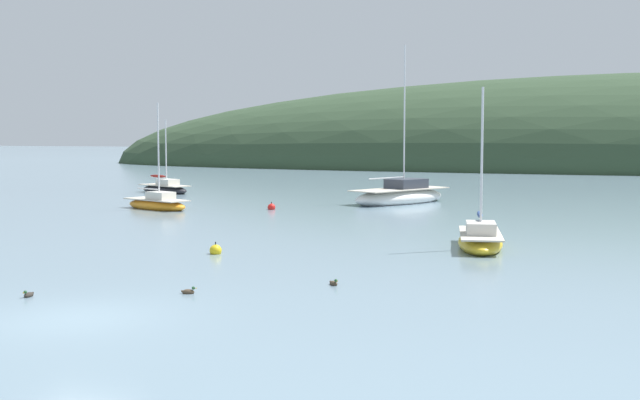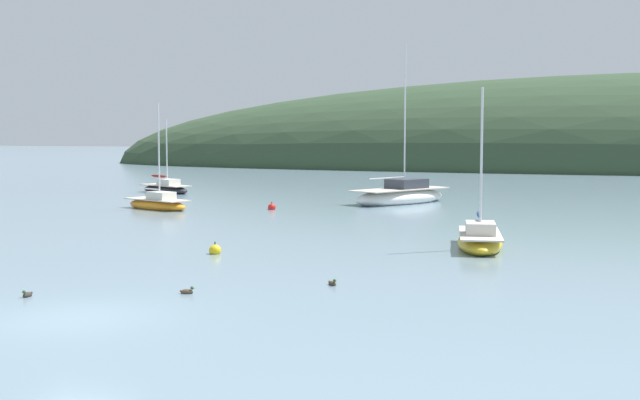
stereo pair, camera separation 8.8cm
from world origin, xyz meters
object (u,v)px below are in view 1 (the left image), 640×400
at_px(sailboat_cream_ketch, 480,240).
at_px(mooring_buoy_outer, 216,251).
at_px(sailboat_red_portside, 165,189).
at_px(duck_straggler, 334,283).
at_px(duck_lone_right, 188,292).
at_px(sailboat_yellow_far, 157,204).
at_px(duck_trailing, 29,295).
at_px(mooring_buoy_inner, 271,207).
at_px(sailboat_blue_center, 400,196).

distance_m(sailboat_cream_ketch, mooring_buoy_outer, 9.90).
distance_m(sailboat_red_portside, sailboat_cream_ketch, 32.91).
relative_size(sailboat_red_portside, mooring_buoy_outer, 10.03).
bearing_deg(duck_straggler, duck_lone_right, -146.01).
bearing_deg(sailboat_yellow_far, duck_lone_right, -60.30).
distance_m(sailboat_red_portside, duck_straggler, 37.32).
height_order(duck_trailing, duck_straggler, same).
bearing_deg(duck_trailing, sailboat_cream_ketch, 49.99).
relative_size(sailboat_cream_ketch, mooring_buoy_inner, 11.50).
height_order(sailboat_blue_center, duck_straggler, sailboat_blue_center).
relative_size(sailboat_blue_center, duck_straggler, 26.76).
height_order(duck_lone_right, duck_straggler, same).
xyz_separation_m(sailboat_cream_ketch, duck_trailing, (-10.63, -12.67, -0.27)).
xyz_separation_m(duck_trailing, duck_straggler, (7.33, 3.93, 0.00)).
height_order(sailboat_yellow_far, sailboat_cream_ketch, sailboat_cream_ketch).
bearing_deg(sailboat_red_portside, duck_lone_right, -61.76).
xyz_separation_m(sailboat_red_portside, sailboat_cream_ketch, (24.49, -21.98, 0.01)).
bearing_deg(mooring_buoy_outer, sailboat_blue_center, 84.11).
bearing_deg(sailboat_red_portside, sailboat_yellow_far, -64.68).
distance_m(sailboat_cream_ketch, duck_trailing, 16.54).
height_order(sailboat_cream_ketch, duck_trailing, sailboat_cream_ketch).
height_order(sailboat_yellow_far, duck_trailing, sailboat_yellow_far).
bearing_deg(sailboat_blue_center, sailboat_red_portside, 169.03).
distance_m(sailboat_yellow_far, duck_straggler, 25.08).
relative_size(mooring_buoy_inner, duck_lone_right, 1.28).
bearing_deg(sailboat_cream_ketch, duck_straggler, -110.69).
distance_m(mooring_buoy_inner, duck_trailing, 25.04).
relative_size(sailboat_cream_ketch, mooring_buoy_outer, 11.50).
relative_size(mooring_buoy_inner, duck_straggler, 1.45).
relative_size(mooring_buoy_outer, duck_straggler, 1.45).
bearing_deg(sailboat_red_portside, duck_straggler, -55.40).
xyz_separation_m(sailboat_red_portside, duck_trailing, (13.86, -34.65, -0.26)).
relative_size(sailboat_yellow_far, duck_straggler, 16.62).
xyz_separation_m(sailboat_yellow_far, duck_lone_right, (12.41, -21.76, -0.25)).
bearing_deg(sailboat_cream_ketch, sailboat_blue_center, 109.74).
distance_m(duck_lone_right, duck_straggler, 4.15).
relative_size(sailboat_yellow_far, sailboat_red_portside, 1.14).
bearing_deg(mooring_buoy_outer, mooring_buoy_inner, 103.13).
xyz_separation_m(duck_lone_right, duck_straggler, (3.44, 2.32, 0.00)).
distance_m(mooring_buoy_inner, duck_straggler, 23.07).
xyz_separation_m(sailboat_red_portside, duck_lone_right, (17.75, -33.04, -0.26)).
bearing_deg(sailboat_yellow_far, duck_straggler, -50.79).
distance_m(sailboat_yellow_far, mooring_buoy_outer, 18.00).
bearing_deg(mooring_buoy_inner, duck_straggler, -65.62).
bearing_deg(duck_trailing, duck_straggler, 28.20).
relative_size(sailboat_blue_center, duck_trailing, 23.39).
distance_m(duck_trailing, duck_straggler, 8.32).
distance_m(sailboat_yellow_far, duck_trailing, 24.87).
xyz_separation_m(mooring_buoy_outer, duck_trailing, (-1.65, -8.51, -0.07)).
height_order(sailboat_red_portside, duck_trailing, sailboat_red_portside).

